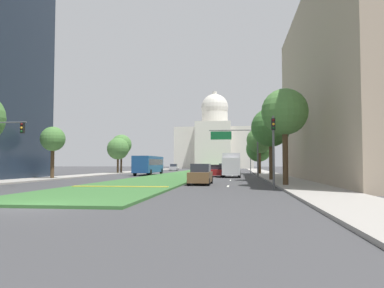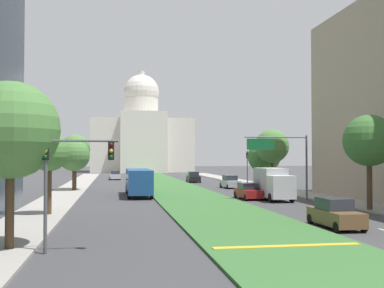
{
  "view_description": "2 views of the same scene",
  "coord_description": "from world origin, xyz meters",
  "views": [
    {
      "loc": [
        8.46,
        -14.64,
        1.83
      ],
      "look_at": [
        0.53,
        52.27,
        5.3
      ],
      "focal_mm": 35.46,
      "sensor_mm": 36.0,
      "label": 1
    },
    {
      "loc": [
        -8.02,
        -8.9,
        4.31
      ],
      "look_at": [
        2.15,
        52.59,
        6.04
      ],
      "focal_mm": 44.22,
      "sensor_mm": 36.0,
      "label": 2
    }
  ],
  "objects": [
    {
      "name": "sedan_very_far",
      "position": [
        -7.84,
        82.56,
        0.8
      ],
      "size": [
        2.2,
        4.48,
        1.7
      ],
      "color": "#BCBCC1",
      "rests_on": "ground_plane"
    },
    {
      "name": "sedan_midblock",
      "position": [
        5.59,
        38.16,
        0.78
      ],
      "size": [
        1.87,
        4.7,
        1.66
      ],
      "color": "maroon",
      "rests_on": "ground_plane"
    },
    {
      "name": "capitol_building",
      "position": [
        0.0,
        131.49,
        9.97
      ],
      "size": [
        28.98,
        24.22,
        29.93
      ],
      "color": "silver",
      "rests_on": "ground_plane"
    },
    {
      "name": "street_tree_left_mid",
      "position": [
        -12.71,
        26.93,
        4.6
      ],
      "size": [
        2.84,
        2.84,
        6.1
      ],
      "color": "#4C3823",
      "rests_on": "ground_plane"
    },
    {
      "name": "ground_plane",
      "position": [
        0.0,
        66.19,
        0.0
      ],
      "size": [
        291.23,
        291.23,
        0.0
      ],
      "primitive_type": "plane",
      "color": "#3D3D3F"
    },
    {
      "name": "box_truck_delivery",
      "position": [
        7.73,
        36.48,
        1.68
      ],
      "size": [
        2.4,
        6.4,
        3.2
      ],
      "color": "silver",
      "rests_on": "ground_plane"
    },
    {
      "name": "grass_median",
      "position": [
        0.0,
        59.57,
        0.07
      ],
      "size": [
        7.92,
        119.14,
        0.14
      ],
      "primitive_type": "cube",
      "color": "#386B33",
      "rests_on": "ground_plane"
    },
    {
      "name": "street_tree_right_mid",
      "position": [
        12.04,
        25.87,
        5.6
      ],
      "size": [
        4.12,
        4.12,
        7.7
      ],
      "color": "#4C3823",
      "rests_on": "ground_plane"
    },
    {
      "name": "city_bus",
      "position": [
        -5.32,
        43.78,
        1.77
      ],
      "size": [
        2.62,
        11.0,
        2.95
      ],
      "color": "#1E4C8C",
      "rests_on": "ground_plane"
    },
    {
      "name": "traffic_light_near_right",
      "position": [
        11.03,
        12.47,
        3.31
      ],
      "size": [
        0.28,
        0.35,
        5.2
      ],
      "color": "#515456",
      "rests_on": "ground_plane"
    },
    {
      "name": "street_tree_right_distant",
      "position": [
        12.34,
        53.46,
        4.36
      ],
      "size": [
        4.49,
        4.49,
        6.61
      ],
      "color": "#4C3823",
      "rests_on": "ground_plane"
    },
    {
      "name": "lane_dashes_right",
      "position": [
        7.74,
        34.57,
        0.0
      ],
      "size": [
        0.16,
        34.52,
        0.01
      ],
      "color": "silver",
      "rests_on": "ground_plane"
    },
    {
      "name": "median_curb_nose",
      "position": [
        0.0,
        12.24,
        0.16
      ],
      "size": [
        7.13,
        0.5,
        0.04
      ],
      "primitive_type": "cube",
      "color": "gold",
      "rests_on": "grass_median"
    },
    {
      "name": "sedan_lead_stopped",
      "position": [
        5.32,
        18.21,
        0.84
      ],
      "size": [
        1.87,
        4.61,
        1.8
      ],
      "color": "brown",
      "rests_on": "ground_plane"
    },
    {
      "name": "street_tree_left_far",
      "position": [
        -12.99,
        52.03,
        4.51
      ],
      "size": [
        3.96,
        3.96,
        6.51
      ],
      "color": "#4C3823",
      "rests_on": "ground_plane"
    },
    {
      "name": "overhead_guide_sign",
      "position": [
        8.73,
        36.35,
        4.69
      ],
      "size": [
        6.58,
        0.2,
        6.5
      ],
      "color": "#515456",
      "rests_on": "ground_plane"
    },
    {
      "name": "sedan_far_horizon",
      "position": [
        5.37,
        70.63,
        0.85
      ],
      "size": [
        2.09,
        4.55,
        1.83
      ],
      "color": "black",
      "rests_on": "ground_plane"
    },
    {
      "name": "sedan_distant",
      "position": [
        7.97,
        55.18,
        0.83
      ],
      "size": [
        2.07,
        4.65,
        1.78
      ],
      "color": "#BCBCC1",
      "rests_on": "ground_plane"
    },
    {
      "name": "sidewalk_right",
      "position": [
        13.53,
        52.95,
        0.07
      ],
      "size": [
        4.0,
        119.14,
        0.15
      ],
      "primitive_type": "cube",
      "color": "#9E9991",
      "rests_on": "ground_plane"
    },
    {
      "name": "traffic_light_far_right",
      "position": [
        11.03,
        57.19,
        3.31
      ],
      "size": [
        0.28,
        0.35,
        5.2
      ],
      "color": "#515456",
      "rests_on": "ground_plane"
    },
    {
      "name": "street_tree_left_distant",
      "position": [
        -12.98,
        54.0,
        5.31
      ],
      "size": [
        3.79,
        3.79,
        7.24
      ],
      "color": "#4C3823",
      "rests_on": "ground_plane"
    },
    {
      "name": "sidewalk_left",
      "position": [
        -13.53,
        52.95,
        0.07
      ],
      "size": [
        4.0,
        119.14,
        0.15
      ],
      "primitive_type": "cube",
      "color": "#9E9991",
      "rests_on": "ground_plane"
    },
    {
      "name": "street_tree_right_near",
      "position": [
        12.27,
        16.0,
        5.89
      ],
      "size": [
        3.69,
        3.69,
        7.8
      ],
      "color": "#4C3823",
      "rests_on": "ground_plane"
    },
    {
      "name": "street_tree_right_far",
      "position": [
        12.3,
        50.01,
        5.71
      ],
      "size": [
        4.4,
        4.4,
        7.94
      ],
      "color": "#4C3823",
      "rests_on": "ground_plane"
    }
  ]
}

